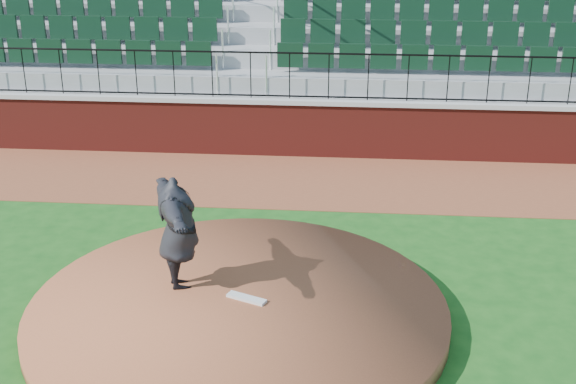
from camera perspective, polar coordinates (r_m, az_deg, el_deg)
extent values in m
plane|color=#174D16|center=(10.64, -0.68, -9.54)|extent=(90.00, 90.00, 0.00)
cube|color=brown|center=(15.49, 1.20, 0.93)|extent=(34.00, 3.20, 0.01)
cube|color=maroon|center=(16.81, 1.57, 4.77)|extent=(34.00, 0.35, 1.20)
cube|color=#B7B7B7|center=(16.63, 1.59, 6.91)|extent=(34.00, 0.45, 0.10)
cylinder|color=brown|center=(10.58, -3.80, -9.00)|extent=(5.79, 5.79, 0.25)
cube|color=silver|center=(10.59, -3.17, -8.04)|extent=(0.59, 0.36, 0.04)
imported|color=black|center=(10.66, -8.32, -3.08)|extent=(1.27, 2.13, 1.68)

